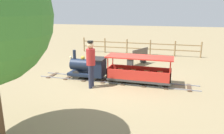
{
  "coord_description": "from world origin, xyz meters",
  "views": [
    {
      "loc": [
        -7.43,
        -2.06,
        2.6
      ],
      "look_at": [
        0.0,
        0.08,
        0.55
      ],
      "focal_mm": 34.6,
      "sensor_mm": 36.0,
      "label": 1
    }
  ],
  "objects": [
    {
      "name": "locomotive",
      "position": [
        0.0,
        1.0,
        0.48
      ],
      "size": [
        0.71,
        1.45,
        1.07
      ],
      "color": "#192338",
      "rests_on": "ground_plane"
    },
    {
      "name": "conductor_person",
      "position": [
        -0.85,
        0.58,
        0.96
      ],
      "size": [
        0.3,
        0.3,
        1.62
      ],
      "color": "#282D47",
      "rests_on": "ground_plane"
    },
    {
      "name": "park_bench",
      "position": [
        2.71,
        -0.44,
        0.42
      ],
      "size": [
        1.35,
        0.89,
        0.82
      ],
      "color": "brown",
      "rests_on": "ground_plane"
    },
    {
      "name": "ground_plane",
      "position": [
        0.0,
        0.0,
        0.0
      ],
      "size": [
        60.0,
        60.0,
        0.0
      ],
      "primitive_type": "plane",
      "color": "#8C7A56"
    },
    {
      "name": "fence_section",
      "position": [
        5.33,
        -0.03,
        0.48
      ],
      "size": [
        0.08,
        7.13,
        0.9
      ],
      "color": "#93754C",
      "rests_on": "ground_plane"
    },
    {
      "name": "track",
      "position": [
        0.0,
        -0.03,
        0.02
      ],
      "size": [
        0.75,
        6.05,
        0.04
      ],
      "color": "gray",
      "rests_on": "ground_plane"
    },
    {
      "name": "passenger_car",
      "position": [
        0.0,
        -0.93,
        0.42
      ],
      "size": [
        0.81,
        2.35,
        0.97
      ],
      "color": "#3F3F3F",
      "rests_on": "ground_plane"
    }
  ]
}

